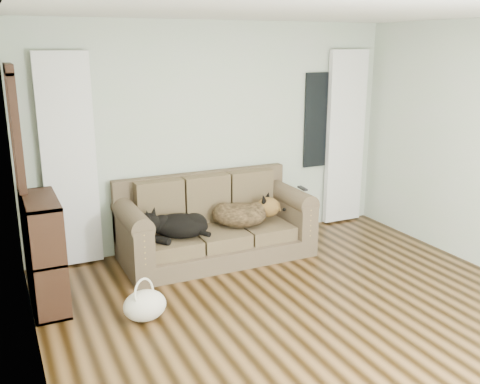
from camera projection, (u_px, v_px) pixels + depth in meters
name	position (u px, v px, depth m)	size (l,w,h in m)	color
floor	(334.00, 334.00, 4.46)	(5.00, 5.00, 0.00)	black
ceiling	(351.00, 5.00, 3.77)	(5.00, 5.00, 0.00)	white
wall_back	(216.00, 135.00, 6.30)	(4.50, 0.04, 2.60)	#B7BCB3
wall_left	(32.00, 223.00, 3.19)	(0.04, 5.00, 2.60)	#B7BCB3
curtain_left	(69.00, 162.00, 5.57)	(0.55, 0.08, 2.25)	white
curtain_right	(345.00, 138.00, 7.01)	(0.55, 0.08, 2.25)	white
window_pane	(321.00, 120.00, 6.84)	(0.50, 0.03, 1.20)	black
door_casing	(21.00, 185.00, 5.06)	(0.07, 0.60, 2.10)	black
sofa	(216.00, 219.00, 5.97)	(2.10, 0.91, 0.86)	brown
dog_black_lab	(177.00, 225.00, 5.67)	(0.60, 0.42, 0.26)	black
dog_shepherd	(242.00, 213.00, 6.03)	(0.65, 0.46, 0.29)	black
tv_remote	(302.00, 188.00, 6.17)	(0.05, 0.17, 0.02)	black
tote_bag	(145.00, 303.00, 4.64)	(0.38, 0.29, 0.28)	white
bookshelf	(44.00, 254.00, 4.85)	(0.31, 0.82, 1.02)	black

